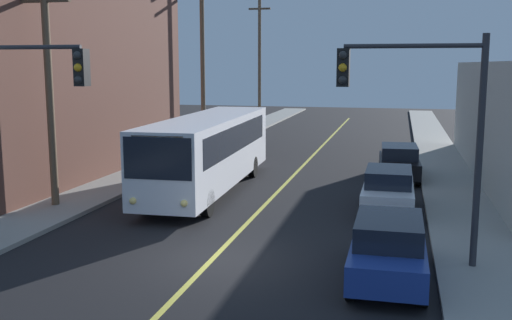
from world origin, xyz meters
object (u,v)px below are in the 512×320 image
(utility_pole_near, at_px, (48,71))
(traffic_signal_left_corner, at_px, (20,103))
(parked_car_blue, at_px, (388,248))
(city_bus, at_px, (209,149))
(traffic_signal_right_corner, at_px, (419,107))
(utility_pole_mid, at_px, (202,52))
(utility_pole_far, at_px, (260,52))
(parked_car_white, at_px, (388,189))
(parked_car_black, at_px, (399,162))

(utility_pole_near, height_order, traffic_signal_left_corner, utility_pole_near)
(parked_car_blue, distance_m, utility_pole_near, 13.94)
(city_bus, distance_m, traffic_signal_right_corner, 11.69)
(traffic_signal_right_corner, bearing_deg, utility_pole_mid, 122.11)
(utility_pole_near, distance_m, traffic_signal_right_corner, 13.50)
(utility_pole_near, relative_size, utility_pole_mid, 0.82)
(utility_pole_mid, xyz_separation_m, utility_pole_far, (-0.28, 16.87, 0.34))
(parked_car_white, bearing_deg, traffic_signal_left_corner, -144.05)
(parked_car_white, distance_m, traffic_signal_left_corner, 12.88)
(utility_pole_near, bearing_deg, parked_car_white, 11.29)
(parked_car_white, relative_size, traffic_signal_right_corner, 0.73)
(traffic_signal_left_corner, bearing_deg, parked_car_black, 52.97)
(city_bus, xyz_separation_m, utility_pole_near, (-4.72, -4.30, 3.32))
(parked_car_black, xyz_separation_m, utility_pole_near, (-12.58, -8.95, 4.29))
(parked_car_blue, xyz_separation_m, traffic_signal_left_corner, (-10.20, -0.08, 3.46))
(utility_pole_mid, relative_size, traffic_signal_right_corner, 1.83)
(parked_car_white, xyz_separation_m, parked_car_black, (0.36, 6.51, 0.00))
(parked_car_black, xyz_separation_m, utility_pole_far, (-12.62, 24.69, 5.66))
(city_bus, xyz_separation_m, traffic_signal_left_corner, (-2.54, -9.15, 2.49))
(utility_pole_mid, height_order, traffic_signal_right_corner, utility_pole_mid)
(utility_pole_near, xyz_separation_m, traffic_signal_right_corner, (13.00, -3.56, -0.83))
(utility_pole_far, relative_size, traffic_signal_right_corner, 1.94)
(city_bus, relative_size, parked_car_blue, 2.77)
(city_bus, height_order, traffic_signal_left_corner, traffic_signal_left_corner)
(parked_car_blue, distance_m, utility_pole_far, 40.75)
(parked_car_white, height_order, utility_pole_far, utility_pole_far)
(parked_car_white, bearing_deg, utility_pole_near, -168.71)
(utility_pole_mid, xyz_separation_m, traffic_signal_right_corner, (12.76, -20.34, -1.86))
(utility_pole_near, distance_m, utility_pole_far, 33.66)
(utility_pole_mid, relative_size, utility_pole_far, 0.94)
(parked_car_white, relative_size, utility_pole_near, 0.49)
(traffic_signal_left_corner, height_order, traffic_signal_right_corner, same)
(utility_pole_far, xyz_separation_m, traffic_signal_right_corner, (13.04, -37.20, -2.20))
(city_bus, bearing_deg, utility_pole_far, 99.21)
(utility_pole_near, bearing_deg, utility_pole_mid, 89.20)
(city_bus, distance_m, parked_car_blue, 11.91)
(utility_pole_near, xyz_separation_m, traffic_signal_left_corner, (2.18, -4.85, -0.83))
(utility_pole_far, distance_m, traffic_signal_right_corner, 39.48)
(utility_pole_far, bearing_deg, parked_car_blue, -72.08)
(parked_car_white, xyz_separation_m, traffic_signal_right_corner, (0.78, -6.00, 3.46))
(utility_pole_far, bearing_deg, parked_car_white, -68.54)
(parked_car_blue, height_order, parked_car_black, same)
(city_bus, xyz_separation_m, parked_car_blue, (7.66, -9.07, -0.98))
(utility_pole_far, height_order, traffic_signal_left_corner, utility_pole_far)
(city_bus, relative_size, utility_pole_far, 1.05)
(city_bus, bearing_deg, parked_car_blue, -49.80)
(city_bus, xyz_separation_m, parked_car_white, (7.51, -1.86, -0.98))
(parked_car_blue, xyz_separation_m, parked_car_white, (-0.15, 7.20, 0.00))
(parked_car_blue, xyz_separation_m, traffic_signal_right_corner, (0.62, 1.20, 3.46))
(city_bus, bearing_deg, parked_car_black, 30.58)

